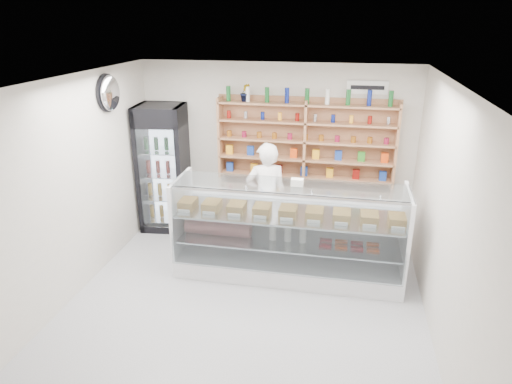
# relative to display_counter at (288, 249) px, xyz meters

# --- Properties ---
(room) EXTENTS (5.00, 5.00, 5.00)m
(room) POSITION_rel_display_counter_xyz_m (-0.43, -0.95, 1.03)
(room) COLOR #B2B3B8
(room) RESTS_ON ground
(display_counter) EXTENTS (3.15, 0.94, 1.37)m
(display_counter) POSITION_rel_display_counter_xyz_m (0.00, 0.00, 0.00)
(display_counter) COLOR white
(display_counter) RESTS_ON floor
(shop_worker) EXTENTS (0.73, 0.59, 1.73)m
(shop_worker) POSITION_rel_display_counter_xyz_m (-0.44, 0.69, 0.49)
(shop_worker) COLOR white
(shop_worker) RESTS_ON floor
(drinks_cooler) EXTENTS (0.84, 0.82, 2.13)m
(drinks_cooler) POSITION_rel_display_counter_xyz_m (-2.28, 1.18, 0.70)
(drinks_cooler) COLOR black
(drinks_cooler) RESTS_ON floor
(wall_shelving) EXTENTS (2.84, 0.28, 1.33)m
(wall_shelving) POSITION_rel_display_counter_xyz_m (0.07, 1.39, 1.22)
(wall_shelving) COLOR #A97750
(wall_shelving) RESTS_ON back_wall
(potted_plant) EXTENTS (0.18, 0.16, 0.28)m
(potted_plant) POSITION_rel_display_counter_xyz_m (-0.91, 1.39, 1.97)
(potted_plant) COLOR #1E6626
(potted_plant) RESTS_ON wall_shelving
(security_mirror) EXTENTS (0.15, 0.50, 0.50)m
(security_mirror) POSITION_rel_display_counter_xyz_m (-2.60, 0.25, 2.08)
(security_mirror) COLOR silver
(security_mirror) RESTS_ON left_wall
(wall_sign) EXTENTS (0.62, 0.03, 0.20)m
(wall_sign) POSITION_rel_display_counter_xyz_m (0.97, 1.52, 2.08)
(wall_sign) COLOR white
(wall_sign) RESTS_ON back_wall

